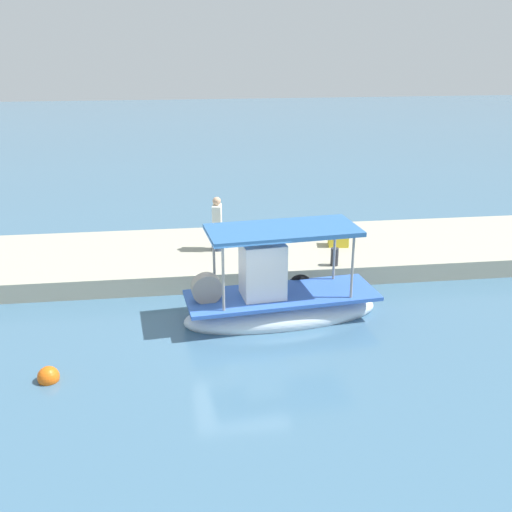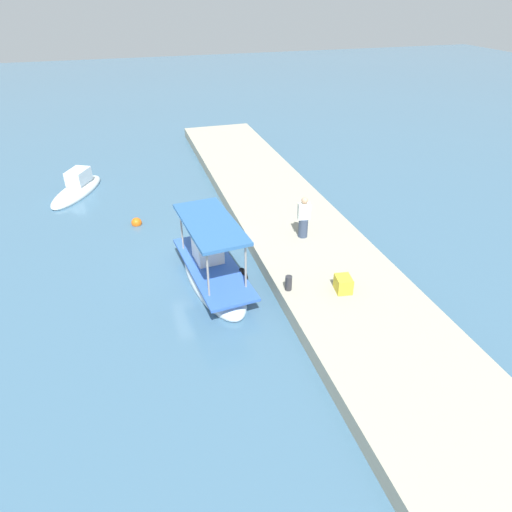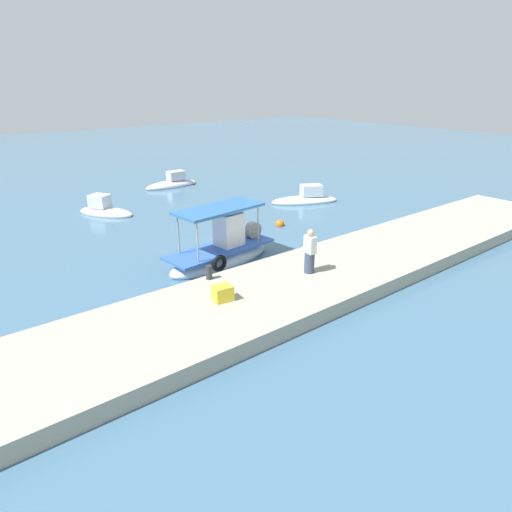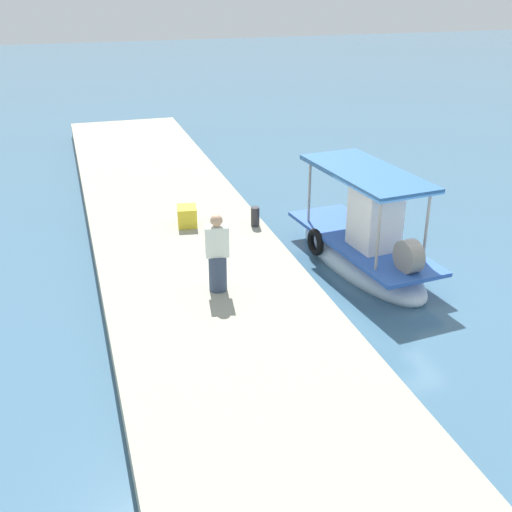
% 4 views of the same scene
% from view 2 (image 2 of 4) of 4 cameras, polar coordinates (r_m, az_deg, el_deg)
% --- Properties ---
extents(ground_plane, '(120.00, 120.00, 0.00)m').
position_cam_2_polar(ground_plane, '(18.27, -7.07, -1.39)').
color(ground_plane, '#3F6580').
extents(dock_quay, '(36.00, 4.76, 0.58)m').
position_cam_2_polar(dock_quay, '(19.23, 6.50, 1.48)').
color(dock_quay, '#A3A08D').
rests_on(dock_quay, ground_plane).
extents(main_fishing_boat, '(5.50, 2.30, 2.92)m').
position_cam_2_polar(main_fishing_boat, '(17.12, -5.56, -1.69)').
color(main_fishing_boat, silver).
rests_on(main_fishing_boat, ground_plane).
extents(fisherman_near_bollard, '(0.46, 0.54, 1.79)m').
position_cam_2_polar(fisherman_near_bollard, '(18.84, 6.04, 4.66)').
color(fisherman_near_bollard, '#35425B').
rests_on(fisherman_near_bollard, dock_quay).
extents(mooring_bollard, '(0.24, 0.24, 0.55)m').
position_cam_2_polar(mooring_bollard, '(15.74, 4.14, -3.43)').
color(mooring_bollard, '#2D2D33').
rests_on(mooring_bollard, dock_quay).
extents(cargo_crate, '(0.72, 0.61, 0.54)m').
position_cam_2_polar(cargo_crate, '(15.94, 10.98, -3.50)').
color(cargo_crate, yellow).
rests_on(cargo_crate, dock_quay).
extents(marker_buoy, '(0.49, 0.49, 0.49)m').
position_cam_2_polar(marker_buoy, '(22.02, -14.87, 4.09)').
color(marker_buoy, orange).
rests_on(marker_buoy, ground_plane).
extents(moored_boat_mid, '(4.70, 3.35, 1.42)m').
position_cam_2_polar(moored_boat_mid, '(26.45, -21.69, 7.85)').
color(moored_boat_mid, silver).
rests_on(moored_boat_mid, ground_plane).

